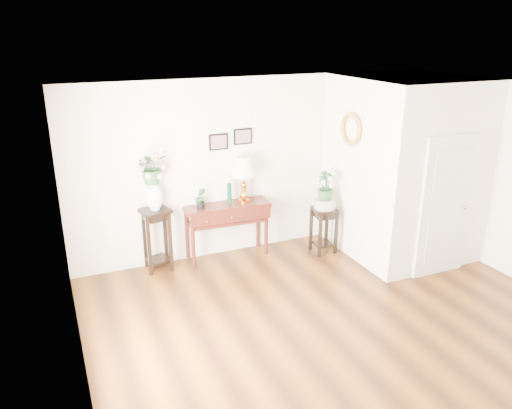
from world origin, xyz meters
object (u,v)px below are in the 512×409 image
table_lamp (244,180)px  plant_stand_b (323,230)px  plant_stand_a (157,239)px  console_table (227,230)px

table_lamp → plant_stand_b: (1.21, -0.46, -0.87)m
table_lamp → plant_stand_a: (-1.41, 0.00, -0.76)m
console_table → table_lamp: table_lamp is taller
plant_stand_a → plant_stand_b: size_ratio=1.28×
plant_stand_b → table_lamp: bearing=159.1°
console_table → plant_stand_a: (-1.12, 0.00, 0.04)m
plant_stand_b → console_table: bearing=162.9°
console_table → plant_stand_a: 1.12m
table_lamp → plant_stand_a: bearing=180.0°
plant_stand_a → plant_stand_b: bearing=-10.0°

